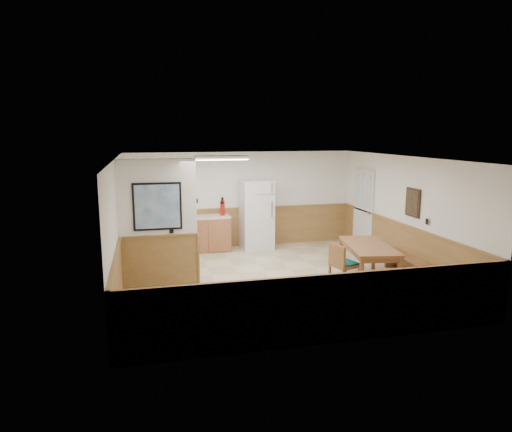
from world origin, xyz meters
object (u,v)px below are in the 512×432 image
object	(u,v)px
dining_bench	(406,261)
dining_chair	(341,262)
soap_bottle	(158,214)
dining_table	(369,249)
fire_extinguisher	(223,207)
refrigerator	(256,214)

from	to	relation	value
dining_bench	dining_chair	world-z (taller)	dining_chair
soap_bottle	dining_table	bearing A→B (deg)	-38.42
dining_bench	soap_bottle	world-z (taller)	soap_bottle
dining_bench	dining_chair	xyz separation A→B (m)	(-1.58, -0.25, 0.16)
soap_bottle	dining_bench	bearing A→B (deg)	-32.40
dining_chair	fire_extinguisher	xyz separation A→B (m)	(-1.79, 3.38, 0.61)
dining_table	dining_chair	world-z (taller)	dining_chair
fire_extinguisher	soap_bottle	xyz separation A→B (m)	(-1.61, 0.03, -0.11)
refrigerator	dining_table	distance (m)	3.53
dining_chair	soap_bottle	xyz separation A→B (m)	(-3.40, 3.41, 0.50)
refrigerator	fire_extinguisher	xyz separation A→B (m)	(-0.88, 0.06, 0.21)
refrigerator	dining_bench	bearing A→B (deg)	-53.27
dining_bench	refrigerator	bearing A→B (deg)	134.48
refrigerator	soap_bottle	world-z (taller)	refrigerator
dining_table	soap_bottle	world-z (taller)	soap_bottle
fire_extinguisher	soap_bottle	distance (m)	1.61
dining_chair	soap_bottle	world-z (taller)	soap_bottle
refrigerator	fire_extinguisher	bearing A→B (deg)	174.07
dining_bench	fire_extinguisher	bearing A→B (deg)	142.58
dining_bench	soap_bottle	xyz separation A→B (m)	(-4.98, 3.16, 0.66)
dining_table	soap_bottle	bearing A→B (deg)	151.88
refrigerator	soap_bottle	xyz separation A→B (m)	(-2.49, 0.09, 0.10)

